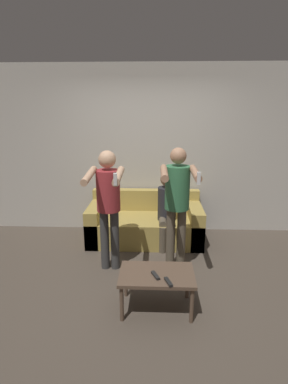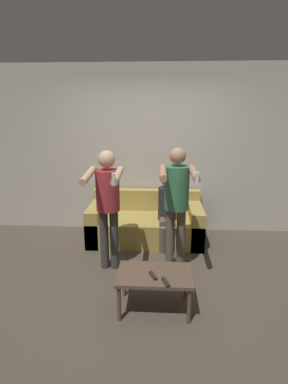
{
  "view_description": "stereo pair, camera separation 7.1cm",
  "coord_description": "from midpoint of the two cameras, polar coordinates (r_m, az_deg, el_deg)",
  "views": [
    {
      "loc": [
        0.13,
        -3.18,
        2.02
      ],
      "look_at": [
        -0.03,
        0.77,
        0.91
      ],
      "focal_mm": 28.0,
      "sensor_mm": 36.0,
      "label": 1
    },
    {
      "loc": [
        0.2,
        -3.18,
        2.02
      ],
      "look_at": [
        -0.03,
        0.77,
        0.91
      ],
      "focal_mm": 28.0,
      "sensor_mm": 36.0,
      "label": 2
    }
  ],
  "objects": [
    {
      "name": "remote_far",
      "position": [
        3.08,
        2.42,
        -15.6
      ],
      "size": [
        0.09,
        0.15,
        0.02
      ],
      "color": "black",
      "rests_on": "coffee_table"
    },
    {
      "name": "remote_near",
      "position": [
        2.98,
        4.86,
        -16.73
      ],
      "size": [
        0.08,
        0.15,
        0.02
      ],
      "color": "black",
      "rests_on": "coffee_table"
    },
    {
      "name": "ground_plane",
      "position": [
        3.77,
        0.33,
        -16.74
      ],
      "size": [
        14.0,
        14.0,
        0.0
      ],
      "primitive_type": "plane",
      "color": "#4C4238"
    },
    {
      "name": "person_standing_right",
      "position": [
        3.64,
        6.78,
        -0.98
      ],
      "size": [
        0.42,
        0.72,
        1.58
      ],
      "color": "brown",
      "rests_on": "ground_plane"
    },
    {
      "name": "person_seated",
      "position": [
        4.46,
        4.93,
        -2.96
      ],
      "size": [
        0.28,
        0.51,
        1.12
      ],
      "color": "brown",
      "rests_on": "ground_plane"
    },
    {
      "name": "coffee_table",
      "position": [
        3.16,
        2.69,
        -15.96
      ],
      "size": [
        0.76,
        0.48,
        0.41
      ],
      "color": "brown",
      "rests_on": "ground_plane"
    },
    {
      "name": "wall_back",
      "position": [
        4.94,
        1.39,
        7.85
      ],
      "size": [
        6.4,
        0.06,
        2.7
      ],
      "color": "#B7B2A8",
      "rests_on": "ground_plane"
    },
    {
      "name": "couch",
      "position": [
        4.77,
        0.76,
        -6.08
      ],
      "size": [
        1.74,
        0.87,
        0.73
      ],
      "color": "#AD9347",
      "rests_on": "ground_plane"
    },
    {
      "name": "person_standing_left",
      "position": [
        3.69,
        -6.41,
        -1.18
      ],
      "size": [
        0.41,
        0.69,
        1.54
      ],
      "color": "#383838",
      "rests_on": "ground_plane"
    }
  ]
}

